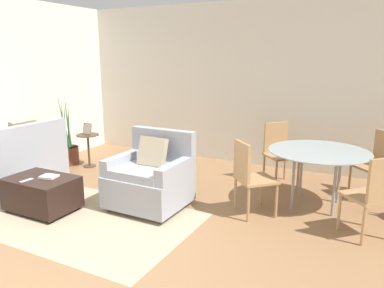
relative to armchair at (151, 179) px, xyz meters
The scene contains 15 objects.
ground_plane 1.54m from the armchair, 80.43° to the right, with size 20.00×20.00×0.00m, color #936B47.
wall_back 2.66m from the armchair, 84.21° to the left, with size 12.00×0.06×2.75m.
area_rug 0.95m from the armchair, 129.37° to the right, with size 2.70×1.66×0.01m.
armchair is the anchor object (origin of this frame).
ottoman 1.33m from the armchair, 147.33° to the right, with size 0.82×0.57×0.42m.
book_stack 1.22m from the armchair, 147.28° to the right, with size 0.22×0.19×0.02m.
tv_remote_primary 1.46m from the armchair, 143.36° to the right, with size 0.06×0.17×0.01m.
potted_plant 2.53m from the armchair, 158.59° to the left, with size 0.39×0.39×1.28m.
side_table 2.14m from the armchair, 152.84° to the left, with size 0.38×0.38×0.56m.
picture_frame 2.16m from the armchair, 152.84° to the left, with size 0.17×0.07×0.19m.
dining_table 2.10m from the armchair, 28.24° to the left, with size 1.23×1.23×0.72m.
dining_chair_near_left 1.22m from the armchair, 15.43° to the left, with size 0.59×0.59×0.90m.
dining_chair_near_right 2.52m from the armchair, ahead, with size 0.59×0.59×0.90m.
dining_chair_far_left 2.03m from the armchair, 54.55° to the left, with size 0.59×0.59×0.90m.
dining_chair_far_right 2.99m from the armchair, 33.42° to the left, with size 0.59×0.59×0.90m.
Camera 1 is at (2.24, -2.22, 1.86)m, focal length 35.00 mm.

